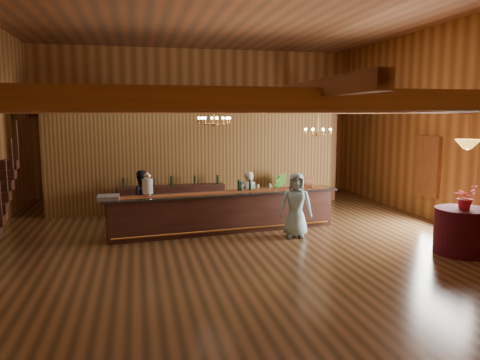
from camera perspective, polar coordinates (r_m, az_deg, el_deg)
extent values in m
plane|color=brown|center=(11.60, -0.70, -7.14)|extent=(14.00, 14.00, 0.00)
plane|color=brown|center=(11.48, -0.75, 20.42)|extent=(14.00, 14.00, 0.00)
cube|color=#A76C34|center=(18.12, -5.27, 7.02)|extent=(12.00, 0.10, 5.50)
cube|color=#A76C34|center=(4.59, 17.41, 4.36)|extent=(12.00, 0.10, 5.50)
cube|color=#A76C34|center=(13.75, 24.72, 6.09)|extent=(0.10, 14.00, 5.50)
cube|color=#9B562E|center=(5.93, 10.29, 9.65)|extent=(11.90, 0.20, 0.28)
cube|color=#9B562E|center=(8.30, 3.54, 9.21)|extent=(11.90, 0.20, 0.28)
cube|color=#9B562E|center=(10.72, -0.18, 8.91)|extent=(11.90, 0.20, 0.28)
cube|color=#9B562E|center=(13.18, -2.52, 8.71)|extent=(11.90, 0.20, 0.28)
cube|color=#9B562E|center=(15.64, -4.12, 8.56)|extent=(11.90, 0.20, 0.28)
cube|color=#9B562E|center=(17.92, -5.21, 8.45)|extent=(11.90, 0.20, 0.28)
cube|color=#9B562E|center=(11.20, -24.19, 8.90)|extent=(0.18, 13.90, 0.22)
cube|color=#9B562E|center=(11.21, -0.73, 9.58)|extent=(0.18, 13.90, 0.22)
cube|color=#9B562E|center=(12.90, 19.48, 8.91)|extent=(0.18, 13.90, 0.22)
cube|color=#9B562E|center=(15.70, -20.55, 2.23)|extent=(0.20, 0.20, 3.20)
cube|color=#9B562E|center=(16.95, 11.18, 2.96)|extent=(0.20, 0.20, 3.20)
cube|color=olive|center=(14.66, -5.43, 2.13)|extent=(9.00, 0.18, 3.10)
cube|color=white|center=(14.60, 21.93, 1.58)|extent=(0.12, 1.05, 1.75)
cube|color=#3C1E17|center=(16.98, -1.19, -0.46)|extent=(1.20, 0.60, 1.10)
cube|color=#9F5831|center=(16.67, -11.36, -0.94)|extent=(1.00, 0.60, 1.00)
cube|color=#3C1E17|center=(12.15, -1.89, -4.07)|extent=(5.94, 1.32, 0.98)
cube|color=black|center=(12.06, -1.90, -1.67)|extent=(6.25, 1.49, 0.05)
cube|color=maroon|center=(12.05, -1.90, -1.52)|extent=(5.81, 1.07, 0.01)
cylinder|color=#BF7D37|center=(11.85, -1.53, -6.08)|extent=(5.67, 0.71, 0.05)
cylinder|color=silver|center=(11.68, -11.19, -1.81)|extent=(0.18, 0.18, 0.08)
cylinder|color=silver|center=(11.64, -11.21, -0.74)|extent=(0.26, 0.26, 0.36)
sphere|color=silver|center=(11.61, -11.25, 0.48)|extent=(0.18, 0.18, 0.18)
cube|color=gray|center=(11.49, -15.75, -2.06)|extent=(0.50, 0.50, 0.10)
cube|color=#9F5831|center=(12.83, 7.65, -0.37)|extent=(0.06, 0.06, 0.30)
cube|color=#9F5831|center=(12.93, 8.82, -0.33)|extent=(0.06, 0.06, 0.30)
cylinder|color=#9F5831|center=(12.87, 8.24, -0.22)|extent=(0.24, 0.24, 0.24)
cylinder|color=black|center=(12.28, -0.11, -0.67)|extent=(0.07, 0.07, 0.30)
cylinder|color=black|center=(12.29, 0.09, -0.66)|extent=(0.07, 0.07, 0.30)
cylinder|color=black|center=(12.38, 1.24, -0.60)|extent=(0.07, 0.07, 0.30)
cube|color=#3C1E17|center=(14.36, -8.30, -2.45)|extent=(3.26, 0.90, 0.91)
cylinder|color=#3B0F15|center=(11.35, 25.43, -5.64)|extent=(1.16, 1.16, 1.00)
cylinder|color=#BF7D37|center=(11.68, -3.16, 7.82)|extent=(0.02, 0.02, 0.41)
sphere|color=#BF7D37|center=(11.68, -3.15, 6.82)|extent=(0.12, 0.12, 0.12)
torus|color=#BF7D37|center=(11.68, -3.15, 7.31)|extent=(0.80, 0.80, 0.04)
cylinder|color=#BF7D37|center=(13.68, 9.51, 7.03)|extent=(0.02, 0.02, 0.74)
sphere|color=#BF7D37|center=(13.69, 9.48, 5.48)|extent=(0.12, 0.12, 0.12)
torus|color=#BF7D37|center=(13.69, 9.49, 5.90)|extent=(0.80, 0.80, 0.04)
cylinder|color=#BF7D37|center=(11.08, 26.13, 6.01)|extent=(0.02, 0.02, 0.80)
cone|color=orange|center=(11.09, 26.01, 3.95)|extent=(0.52, 0.52, 0.20)
imported|color=silver|center=(12.97, 0.98, -2.16)|extent=(0.55, 0.36, 1.49)
imported|color=black|center=(12.76, -11.97, -2.34)|extent=(0.83, 0.68, 1.56)
imported|color=#8EC0CA|center=(11.66, 6.83, -3.04)|extent=(0.89, 0.68, 1.62)
imported|color=#337926|center=(14.87, 4.45, -1.43)|extent=(0.67, 0.54, 1.22)
imported|color=red|center=(11.17, 25.76, -1.88)|extent=(0.58, 0.55, 0.52)
imported|color=#BF7D37|center=(11.21, 25.48, -2.45)|extent=(0.17, 0.17, 0.28)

